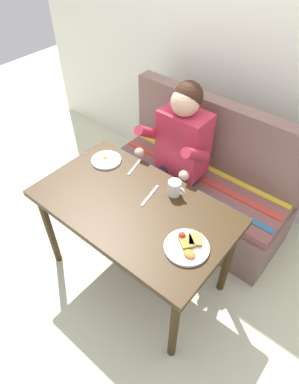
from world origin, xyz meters
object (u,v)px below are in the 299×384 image
object	(u,v)px
person	(177,149)
plate_breakfast	(187,246)
fork	(134,167)
couch	(199,186)
knife	(150,195)
table	(134,214)
plate_eggs	(106,160)
coffee_mug	(175,188)

from	to	relation	value
person	plate_breakfast	size ratio (longest dim) A/B	5.08
person	fork	xyz separation A→B (m)	(-0.11, -0.33, -0.01)
couch	plate_breakfast	size ratio (longest dim) A/B	6.04
fork	knife	distance (m)	0.29
table	plate_breakfast	xyz separation A→B (m)	(0.42, -0.05, 0.10)
plate_breakfast	fork	world-z (taller)	plate_breakfast
table	plate_breakfast	bearing A→B (deg)	-7.16
table	person	world-z (taller)	person
person	knife	distance (m)	0.49
knife	plate_eggs	bearing A→B (deg)	161.17
couch	fork	bearing A→B (deg)	-113.48
coffee_mug	fork	xyz separation A→B (m)	(-0.35, 0.03, -0.05)
person	fork	bearing A→B (deg)	-108.27
plate_breakfast	plate_eggs	bearing A→B (deg)	163.94
plate_breakfast	fork	distance (m)	0.72
plate_eggs	couch	bearing A→B (deg)	54.51
plate_eggs	knife	bearing A→B (deg)	-8.85
table	couch	xyz separation A→B (m)	(0.00, 0.76, -0.32)
fork	table	bearing A→B (deg)	-63.46
table	plate_breakfast	world-z (taller)	plate_breakfast
couch	person	world-z (taller)	person
plate_breakfast	person	bearing A→B (deg)	129.74
table	knife	bearing A→B (deg)	76.13
table	person	bearing A→B (deg)	100.62
table	couch	distance (m)	0.83
person	coffee_mug	size ratio (longest dim) A/B	10.27
plate_eggs	coffee_mug	xyz separation A→B (m)	(0.54, 0.04, 0.04)
plate_eggs	fork	world-z (taller)	plate_eggs
table	knife	xyz separation A→B (m)	(0.03, 0.12, 0.08)
table	plate_breakfast	distance (m)	0.44
couch	fork	size ratio (longest dim) A/B	8.47
fork	person	bearing A→B (deg)	57.77
couch	knife	world-z (taller)	couch
couch	coffee_mug	world-z (taller)	couch
coffee_mug	plate_eggs	bearing A→B (deg)	-175.86
plate_eggs	coffee_mug	bearing A→B (deg)	4.14
knife	table	bearing A→B (deg)	-113.85
plate_breakfast	plate_eggs	size ratio (longest dim) A/B	1.18
couch	coffee_mug	bearing A→B (deg)	-76.15
plate_eggs	knife	world-z (taller)	plate_eggs
couch	plate_eggs	world-z (taller)	couch
person	knife	world-z (taller)	person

